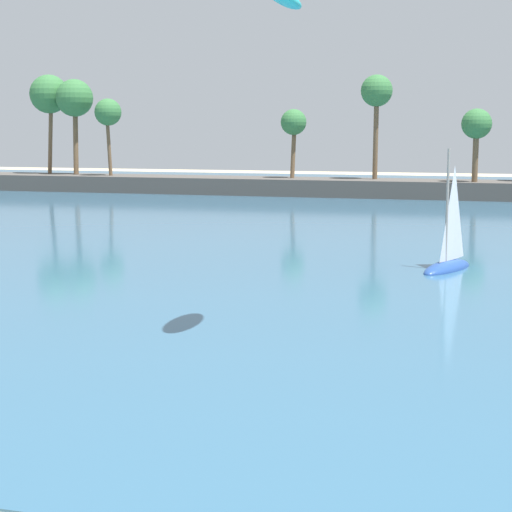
# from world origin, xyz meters

# --- Properties ---
(sea) EXTENTS (220.00, 113.28, 0.06)m
(sea) POSITION_xyz_m (0.00, 64.19, 0.03)
(sea) COLOR #33607F
(sea) RESTS_ON ground
(palm_headland) EXTENTS (117.59, 6.56, 12.95)m
(palm_headland) POSITION_xyz_m (-3.85, 80.91, 2.88)
(palm_headland) COLOR #514C47
(palm_headland) RESTS_ON ground
(sailboat_near_shore) EXTENTS (2.88, 4.58, 6.39)m
(sailboat_near_shore) POSITION_xyz_m (4.79, 37.00, 0.64)
(sailboat_near_shore) COLOR #234793
(sailboat_near_shore) RESTS_ON sea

